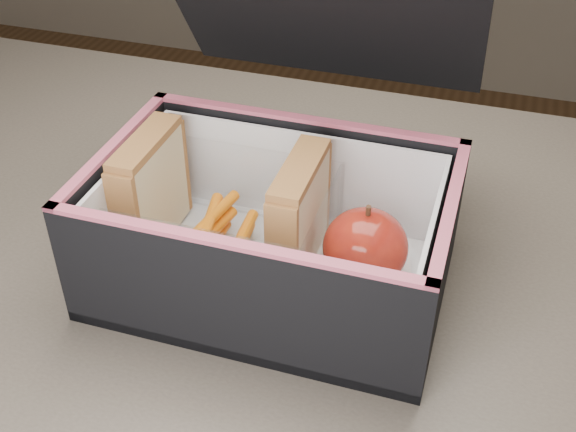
% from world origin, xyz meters
% --- Properties ---
extents(kitchen_table, '(1.20, 0.80, 0.75)m').
position_xyz_m(kitchen_table, '(0.00, 0.00, 0.66)').
color(kitchen_table, brown).
rests_on(kitchen_table, ground).
extents(lunch_bag, '(0.28, 0.29, 0.26)m').
position_xyz_m(lunch_bag, '(-0.01, 0.02, 0.81)').
color(lunch_bag, black).
rests_on(lunch_bag, kitchen_table).
extents(plastic_tub, '(0.18, 0.13, 0.07)m').
position_xyz_m(plastic_tub, '(-0.06, 0.03, 0.80)').
color(plastic_tub, white).
rests_on(plastic_tub, lunch_bag).
extents(sandwich_left, '(0.03, 0.09, 0.10)m').
position_xyz_m(sandwich_left, '(-0.12, 0.03, 0.82)').
color(sandwich_left, tan).
rests_on(sandwich_left, plastic_tub).
extents(sandwich_right, '(0.03, 0.09, 0.10)m').
position_xyz_m(sandwich_right, '(0.01, 0.03, 0.82)').
color(sandwich_right, tan).
rests_on(sandwich_right, plastic_tub).
extents(carrot_sticks, '(0.05, 0.10, 0.03)m').
position_xyz_m(carrot_sticks, '(-0.06, 0.02, 0.78)').
color(carrot_sticks, orange).
rests_on(carrot_sticks, plastic_tub).
extents(paper_napkin, '(0.10, 0.10, 0.01)m').
position_xyz_m(paper_napkin, '(0.06, 0.03, 0.77)').
color(paper_napkin, white).
rests_on(paper_napkin, lunch_bag).
extents(red_apple, '(0.08, 0.08, 0.07)m').
position_xyz_m(red_apple, '(0.07, 0.02, 0.80)').
color(red_apple, maroon).
rests_on(red_apple, paper_napkin).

